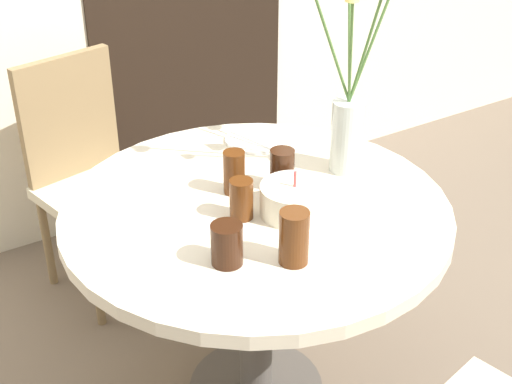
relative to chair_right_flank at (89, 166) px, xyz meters
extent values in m
cylinder|color=beige|center=(0.18, -0.87, 0.20)|extent=(1.08, 1.08, 0.04)
cylinder|color=#4C4742|center=(0.18, -0.87, -0.14)|extent=(0.10, 0.10, 0.64)
cube|color=beige|center=(0.02, -0.08, -0.09)|extent=(0.47, 0.47, 0.04)
cube|color=olive|center=(-0.02, 0.10, 0.16)|extent=(0.38, 0.11, 0.46)
cylinder|color=olive|center=(-0.12, -0.28, -0.30)|extent=(0.03, 0.03, 0.39)
cylinder|color=olive|center=(0.22, -0.21, -0.30)|extent=(0.03, 0.03, 0.39)
cylinder|color=olive|center=(-0.18, 0.05, -0.30)|extent=(0.03, 0.03, 0.39)
cylinder|color=olive|center=(0.15, 0.12, -0.30)|extent=(0.03, 0.03, 0.39)
cylinder|color=white|center=(0.25, -0.96, 0.26)|extent=(0.19, 0.19, 0.08)
cylinder|color=#E54C4C|center=(0.25, -0.96, 0.32)|extent=(0.01, 0.01, 0.04)
cylinder|color=silver|center=(0.51, -0.84, 0.33)|extent=(0.09, 0.09, 0.22)
cylinder|color=#4C7538|center=(0.44, -0.83, 0.63)|extent=(0.16, 0.02, 0.39)
cylinder|color=#4C7538|center=(0.53, -0.88, 0.62)|extent=(0.04, 0.08, 0.36)
cylinder|color=#4C7538|center=(0.55, -0.78, 0.66)|extent=(0.07, 0.13, 0.44)
cylinder|color=#4C7538|center=(0.60, -0.85, 0.68)|extent=(0.17, 0.04, 0.48)
cylinder|color=#4C7538|center=(0.47, -0.88, 0.61)|extent=(0.09, 0.09, 0.34)
cylinder|color=white|center=(0.39, -0.53, 0.22)|extent=(0.19, 0.19, 0.01)
cylinder|color=#51280F|center=(0.12, -1.14, 0.29)|extent=(0.07, 0.07, 0.14)
cylinder|color=#33190C|center=(0.29, -0.83, 0.28)|extent=(0.07, 0.07, 0.12)
cylinder|color=#51280F|center=(0.11, -0.90, 0.27)|extent=(0.06, 0.06, 0.11)
cylinder|color=#33190C|center=(-0.02, -1.06, 0.27)|extent=(0.08, 0.08, 0.11)
cylinder|color=#51280F|center=(0.17, -0.78, 0.28)|extent=(0.06, 0.06, 0.13)
camera|label=1|loc=(-0.72, -2.29, 1.23)|focal=50.00mm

